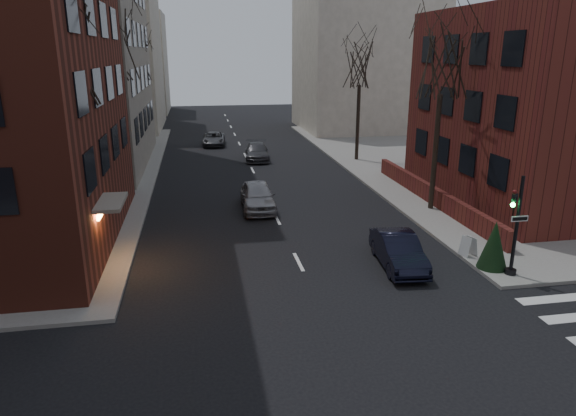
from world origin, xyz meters
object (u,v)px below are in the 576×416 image
object	(u,v)px
traffic_signal	(514,232)
sandwich_board	(468,246)
tree_right_b	(360,66)
streetlamp_near	(121,133)
parked_sedan	(398,251)
evergreen_shrub	(494,245)
streetlamp_far	(150,101)
car_lane_silver	(258,196)
tree_left_c	(137,59)
tree_left_a	(68,56)
car_lane_far	(214,139)
car_lane_gray	(257,152)
tree_left_b	(112,47)
tree_right_a	(443,64)

from	to	relation	value
traffic_signal	sandwich_board	distance (m)	2.55
tree_right_b	streetlamp_near	distance (m)	20.01
parked_sedan	evergreen_shrub	bearing A→B (deg)	-12.50
streetlamp_far	car_lane_silver	distance (m)	23.51
tree_left_c	parked_sedan	size ratio (longest dim) A/B	2.29
tree_left_a	tree_right_b	xyz separation A→B (m)	(17.60, 18.00, -0.88)
streetlamp_near	streetlamp_far	world-z (taller)	same
streetlamp_far	car_lane_silver	size ratio (longest dim) A/B	1.37
car_lane_silver	evergreen_shrub	size ratio (longest dim) A/B	2.30
tree_right_b	sandwich_board	bearing A→B (deg)	-94.10
streetlamp_near	car_lane_far	xyz separation A→B (m)	(5.74, 19.52, -3.62)
streetlamp_near	tree_left_a	bearing A→B (deg)	-94.29
tree_left_c	evergreen_shrub	size ratio (longest dim) A/B	4.87
car_lane_gray	traffic_signal	bearing A→B (deg)	-69.34
tree_left_c	car_lane_far	xyz separation A→B (m)	(6.34, 1.52, -7.41)
streetlamp_far	sandwich_board	bearing A→B (deg)	-63.37
car_lane_silver	tree_left_c	bearing A→B (deg)	113.46
tree_left_a	streetlamp_near	xyz separation A→B (m)	(0.60, 8.00, -4.23)
tree_left_a	car_lane_silver	world-z (taller)	tree_left_a
traffic_signal	car_lane_far	world-z (taller)	traffic_signal
streetlamp_far	tree_right_b	bearing A→B (deg)	-30.47
tree_left_b	car_lane_far	xyz separation A→B (m)	(6.34, 15.52, -8.30)
streetlamp_far	tree_left_a	bearing A→B (deg)	-91.23
parked_sedan	car_lane_silver	size ratio (longest dim) A/B	0.92
tree_left_a	parked_sedan	size ratio (longest dim) A/B	2.42
car_lane_silver	sandwich_board	world-z (taller)	car_lane_silver
parked_sedan	car_lane_silver	world-z (taller)	car_lane_silver
parked_sedan	car_lane_gray	xyz separation A→B (m)	(-3.20, 23.08, -0.02)
evergreen_shrub	streetlamp_far	bearing A→B (deg)	116.07
tree_left_b	car_lane_gray	distance (m)	14.92
tree_left_c	car_lane_gray	xyz separation A→B (m)	(9.60, -6.08, -7.35)
tree_left_a	streetlamp_far	bearing A→B (deg)	88.77
tree_right_a	car_lane_gray	distance (m)	19.27
tree_right_a	car_lane_far	world-z (taller)	tree_right_a
traffic_signal	tree_left_c	bearing A→B (deg)	118.36
traffic_signal	tree_left_b	xyz separation A→B (m)	(-16.74, 17.01, 7.00)
tree_right_a	parked_sedan	bearing A→B (deg)	-123.82
traffic_signal	tree_right_a	xyz separation A→B (m)	(0.86, 9.01, 6.12)
tree_right_a	streetlamp_far	distance (m)	29.65
streetlamp_near	car_lane_gray	distance (m)	15.35
tree_left_a	tree_left_b	xyz separation A→B (m)	(0.00, 12.00, 0.44)
tree_left_b	tree_right_a	distance (m)	19.35
streetlamp_far	evergreen_shrub	world-z (taller)	streetlamp_far
streetlamp_near	sandwich_board	world-z (taller)	streetlamp_near
tree_left_c	car_lane_silver	bearing A→B (deg)	-68.24
tree_right_a	sandwich_board	size ratio (longest dim) A/B	11.22
traffic_signal	tree_left_b	world-z (taller)	tree_left_b
tree_left_a	traffic_signal	bearing A→B (deg)	-16.65
car_lane_far	evergreen_shrub	bearing A→B (deg)	-68.54
tree_left_a	car_lane_gray	xyz separation A→B (m)	(9.60, 19.92, -7.79)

